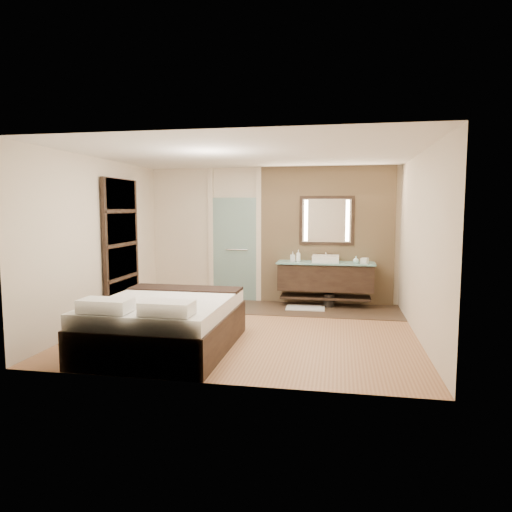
% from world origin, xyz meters
% --- Properties ---
extents(floor, '(5.00, 5.00, 0.00)m').
position_xyz_m(floor, '(0.00, 0.00, 0.00)').
color(floor, brown).
rests_on(floor, ground).
extents(tile_strip, '(3.80, 1.30, 0.01)m').
position_xyz_m(tile_strip, '(0.60, 1.60, 0.01)').
color(tile_strip, '#3D2A21').
rests_on(tile_strip, floor).
extents(stone_wall, '(2.60, 0.08, 2.70)m').
position_xyz_m(stone_wall, '(1.10, 2.21, 1.35)').
color(stone_wall, tan).
rests_on(stone_wall, floor).
extents(vanity, '(1.85, 0.55, 0.88)m').
position_xyz_m(vanity, '(1.10, 1.92, 0.58)').
color(vanity, black).
rests_on(vanity, stone_wall).
extents(mirror_unit, '(1.06, 0.04, 0.96)m').
position_xyz_m(mirror_unit, '(1.10, 2.16, 1.65)').
color(mirror_unit, black).
rests_on(mirror_unit, stone_wall).
extents(frosted_door, '(1.10, 0.12, 2.70)m').
position_xyz_m(frosted_door, '(-0.75, 2.20, 1.14)').
color(frosted_door, silver).
rests_on(frosted_door, floor).
extents(shoji_partition, '(0.06, 1.20, 2.40)m').
position_xyz_m(shoji_partition, '(-2.43, 0.60, 1.21)').
color(shoji_partition, black).
rests_on(shoji_partition, floor).
extents(bed, '(1.75, 2.18, 0.84)m').
position_xyz_m(bed, '(-0.94, -1.16, 0.35)').
color(bed, black).
rests_on(bed, floor).
extents(bath_mat, '(0.73, 0.52, 0.02)m').
position_xyz_m(bath_mat, '(0.74, 1.65, 0.02)').
color(bath_mat, silver).
rests_on(bath_mat, floor).
extents(waste_bin, '(0.27, 0.27, 0.26)m').
position_xyz_m(waste_bin, '(1.17, 1.85, 0.13)').
color(waste_bin, black).
rests_on(waste_bin, floor).
extents(tissue_box, '(0.16, 0.16, 0.10)m').
position_xyz_m(tissue_box, '(1.82, 1.82, 0.92)').
color(tissue_box, silver).
rests_on(tissue_box, vanity).
extents(soap_bottle_a, '(0.09, 0.09, 0.22)m').
position_xyz_m(soap_bottle_a, '(0.58, 1.90, 0.98)').
color(soap_bottle_a, white).
rests_on(soap_bottle_a, vanity).
extents(soap_bottle_b, '(0.10, 0.10, 0.19)m').
position_xyz_m(soap_bottle_b, '(0.47, 1.89, 0.96)').
color(soap_bottle_b, '#B2B2B2').
rests_on(soap_bottle_b, vanity).
extents(soap_bottle_c, '(0.13, 0.13, 0.13)m').
position_xyz_m(soap_bottle_c, '(1.66, 1.81, 0.93)').
color(soap_bottle_c, silver).
rests_on(soap_bottle_c, vanity).
extents(cup, '(0.15, 0.15, 0.09)m').
position_xyz_m(cup, '(1.83, 1.94, 0.91)').
color(cup, silver).
rests_on(cup, vanity).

